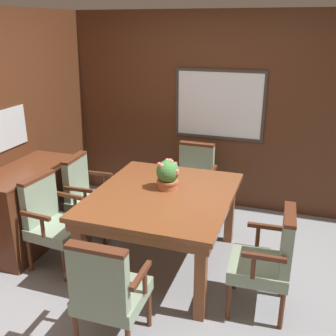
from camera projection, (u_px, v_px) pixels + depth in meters
name	position (u px, v px, depth m)	size (l,w,h in m)	color
ground_plane	(159.00, 280.00, 3.72)	(14.00, 14.00, 0.00)	gray
wall_back	(209.00, 112.00, 4.98)	(7.20, 0.08, 2.45)	#4C2816
dining_table	(163.00, 202.00, 3.75)	(1.29, 1.51, 0.78)	brown
chair_head_near	(108.00, 290.00, 2.80)	(0.53, 0.49, 0.92)	#562B19
chair_left_near	(51.00, 219.00, 3.82)	(0.52, 0.55, 0.92)	#562B19
chair_right_near	(269.00, 258.00, 3.18)	(0.50, 0.54, 0.92)	#562B19
chair_head_far	(193.00, 179.00, 4.80)	(0.53, 0.49, 0.92)	#562B19
chair_left_far	(87.00, 193.00, 4.39)	(0.50, 0.54, 0.92)	#562B19
potted_plant	(168.00, 174.00, 3.77)	(0.24, 0.22, 0.30)	#B2603D
sideboard_cabinet	(29.00, 207.00, 4.20)	(0.51, 1.14, 0.88)	#512816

